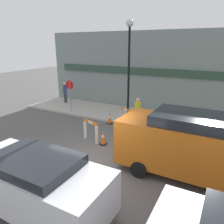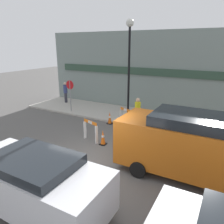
{
  "view_description": "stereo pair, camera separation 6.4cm",
  "coord_description": "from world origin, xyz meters",
  "px_view_note": "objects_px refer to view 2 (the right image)",
  "views": [
    {
      "loc": [
        4.3,
        -6.48,
        4.58
      ],
      "look_at": [
        -1.24,
        3.67,
        1.0
      ],
      "focal_mm": 35.0,
      "sensor_mm": 36.0,
      "label": 1
    },
    {
      "loc": [
        4.36,
        -6.45,
        4.58
      ],
      "look_at": [
        -1.24,
        3.67,
        1.0
      ],
      "focal_mm": 35.0,
      "sensor_mm": 36.0,
      "label": 2
    }
  ],
  "objects_px": {
    "parked_car_1": "(35,181)",
    "streetlamp_post": "(129,58)",
    "work_van": "(195,144)",
    "stop_sign": "(70,91)",
    "person_worker": "(137,113)",
    "person_pedestrian": "(65,92)"
  },
  "relations": [
    {
      "from": "person_worker",
      "to": "work_van",
      "type": "distance_m",
      "value": 4.77
    },
    {
      "from": "parked_car_1",
      "to": "work_van",
      "type": "bearing_deg",
      "value": 48.19
    },
    {
      "from": "person_worker",
      "to": "parked_car_1",
      "type": "relative_size",
      "value": 0.42
    },
    {
      "from": "stop_sign",
      "to": "person_pedestrian",
      "type": "relative_size",
      "value": 1.31
    },
    {
      "from": "stop_sign",
      "to": "work_van",
      "type": "distance_m",
      "value": 9.66
    },
    {
      "from": "person_pedestrian",
      "to": "parked_car_1",
      "type": "distance_m",
      "value": 12.02
    },
    {
      "from": "work_van",
      "to": "stop_sign",
      "type": "bearing_deg",
      "value": 155.38
    },
    {
      "from": "stop_sign",
      "to": "person_pedestrian",
      "type": "bearing_deg",
      "value": -44.27
    },
    {
      "from": "stop_sign",
      "to": "person_worker",
      "type": "height_order",
      "value": "stop_sign"
    },
    {
      "from": "streetlamp_post",
      "to": "work_van",
      "type": "bearing_deg",
      "value": -43.9
    },
    {
      "from": "person_worker",
      "to": "work_van",
      "type": "relative_size",
      "value": 0.34
    },
    {
      "from": "streetlamp_post",
      "to": "parked_car_1",
      "type": "height_order",
      "value": "streetlamp_post"
    },
    {
      "from": "person_worker",
      "to": "parked_car_1",
      "type": "height_order",
      "value": "person_worker"
    },
    {
      "from": "person_pedestrian",
      "to": "work_van",
      "type": "bearing_deg",
      "value": 153.12
    },
    {
      "from": "person_worker",
      "to": "person_pedestrian",
      "type": "xyz_separation_m",
      "value": [
        -7.2,
        2.46,
        0.0
      ]
    },
    {
      "from": "stop_sign",
      "to": "person_pedestrian",
      "type": "distance_m",
      "value": 2.61
    },
    {
      "from": "streetlamp_post",
      "to": "stop_sign",
      "type": "height_order",
      "value": "streetlamp_post"
    },
    {
      "from": "work_van",
      "to": "parked_car_1",
      "type": "bearing_deg",
      "value": -131.81
    },
    {
      "from": "person_worker",
      "to": "work_van",
      "type": "height_order",
      "value": "work_van"
    },
    {
      "from": "parked_car_1",
      "to": "streetlamp_post",
      "type": "bearing_deg",
      "value": 97.23
    },
    {
      "from": "person_pedestrian",
      "to": "work_van",
      "type": "height_order",
      "value": "work_van"
    },
    {
      "from": "person_pedestrian",
      "to": "parked_car_1",
      "type": "relative_size",
      "value": 0.38
    }
  ]
}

